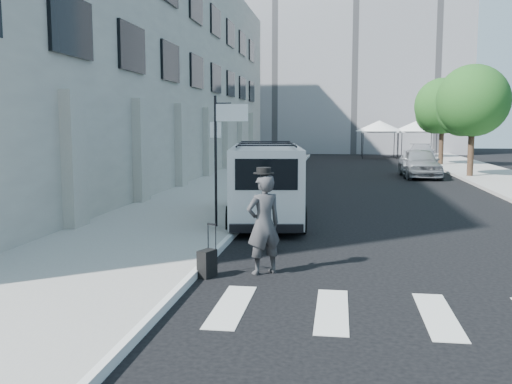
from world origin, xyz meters
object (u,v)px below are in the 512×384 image
(suitcase, at_px, (207,263))
(parked_car_b, at_px, (417,163))
(briefcase, at_px, (273,244))
(businessman, at_px, (264,224))
(parked_car_c, at_px, (421,153))
(cargo_van, at_px, (266,182))
(parked_car_a, at_px, (419,163))

(suitcase, xyz_separation_m, parked_car_b, (6.79, 22.58, 0.44))
(briefcase, distance_m, parked_car_b, 21.04)
(businessman, bearing_deg, suitcase, -13.63)
(parked_car_b, xyz_separation_m, parked_car_c, (1.80, 11.56, -0.01))
(cargo_van, bearing_deg, parked_car_b, 60.48)
(briefcase, height_order, suitcase, suitcase)
(businessman, height_order, parked_car_b, businessman)
(briefcase, relative_size, parked_car_a, 0.09)
(briefcase, height_order, cargo_van, cargo_van)
(parked_car_b, height_order, parked_car_c, parked_car_b)
(briefcase, bearing_deg, businessman, -100.37)
(briefcase, distance_m, cargo_van, 4.24)
(suitcase, height_order, parked_car_a, parked_car_a)
(businessman, bearing_deg, briefcase, -123.90)
(businessman, distance_m, cargo_van, 6.07)
(parked_car_a, bearing_deg, parked_car_b, 88.06)
(suitcase, bearing_deg, cargo_van, 110.93)
(businessman, distance_m, parked_car_b, 22.91)
(cargo_van, bearing_deg, parked_car_a, 59.17)
(suitcase, xyz_separation_m, parked_car_a, (6.79, 21.57, 0.53))
(businessman, bearing_deg, cargo_van, -118.14)
(briefcase, distance_m, suitcase, 2.56)
(cargo_van, bearing_deg, briefcase, -87.94)
(suitcase, bearing_deg, parked_car_c, 99.45)
(businessman, height_order, suitcase, businessman)
(suitcase, distance_m, parked_car_a, 22.62)
(cargo_van, distance_m, parked_car_b, 17.41)
(briefcase, distance_m, parked_car_c, 32.67)
(cargo_van, height_order, parked_car_a, cargo_van)
(businessman, xyz_separation_m, parked_car_a, (5.75, 21.16, -0.18))
(parked_car_c, bearing_deg, briefcase, -96.29)
(briefcase, relative_size, cargo_van, 0.07)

